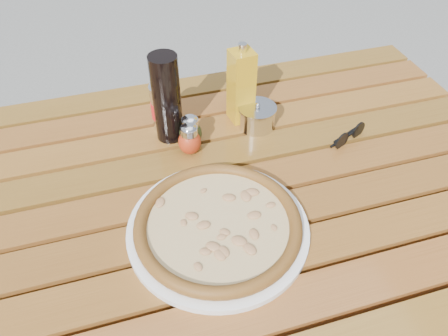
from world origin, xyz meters
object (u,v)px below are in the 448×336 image
object	(u,v)px
pepper_shaker	(189,139)
olive_oil_cruet	(241,86)
plate	(218,229)
oregano_shaker	(190,131)
soda_can	(164,107)
sunglasses	(349,136)
dark_bottle	(167,99)
table	(226,206)
pizza	(218,224)
parmesan_tin	(257,116)

from	to	relation	value
pepper_shaker	olive_oil_cruet	bearing A→B (deg)	30.77
plate	oregano_shaker	bearing A→B (deg)	87.55
soda_can	pepper_shaker	bearing A→B (deg)	-72.67
sunglasses	olive_oil_cruet	bearing A→B (deg)	120.17
dark_bottle	pepper_shaker	bearing A→B (deg)	-65.47
sunglasses	table	bearing A→B (deg)	166.10
plate	dark_bottle	xyz separation A→B (m)	(-0.03, 0.32, 0.10)
pizza	soda_can	world-z (taller)	soda_can
plate	dark_bottle	size ratio (longest dim) A/B	1.64
table	sunglasses	size ratio (longest dim) A/B	13.15
pepper_shaker	parmesan_tin	bearing A→B (deg)	14.34
pizza	oregano_shaker	bearing A→B (deg)	87.55
olive_oil_cruet	pepper_shaker	bearing A→B (deg)	-149.23
pizza	parmesan_tin	world-z (taller)	parmesan_tin
table	plate	size ratio (longest dim) A/B	3.89
table	pizza	world-z (taller)	pizza
soda_can	sunglasses	size ratio (longest dim) A/B	1.13
pepper_shaker	dark_bottle	distance (m)	0.11
table	parmesan_tin	distance (m)	0.24
pepper_shaker	sunglasses	distance (m)	0.39
soda_can	parmesan_tin	world-z (taller)	soda_can
table	dark_bottle	size ratio (longest dim) A/B	6.36
pizza	pepper_shaker	size ratio (longest dim) A/B	4.78
olive_oil_cruet	sunglasses	bearing A→B (deg)	-36.18
pizza	sunglasses	size ratio (longest dim) A/B	3.68
olive_oil_cruet	parmesan_tin	size ratio (longest dim) A/B	2.03
table	plate	xyz separation A→B (m)	(-0.05, -0.12, 0.08)
oregano_shaker	dark_bottle	bearing A→B (deg)	135.06
oregano_shaker	parmesan_tin	world-z (taller)	oregano_shaker
plate	olive_oil_cruet	distance (m)	0.39
parmesan_tin	sunglasses	distance (m)	0.23
pizza	olive_oil_cruet	bearing A→B (deg)	65.17
table	sunglasses	bearing A→B (deg)	9.75
plate	oregano_shaker	world-z (taller)	oregano_shaker
dark_bottle	table	bearing A→B (deg)	-67.04
pepper_shaker	oregano_shaker	xyz separation A→B (m)	(0.01, 0.03, 0.00)
oregano_shaker	sunglasses	distance (m)	0.39
table	parmesan_tin	world-z (taller)	parmesan_tin
olive_oil_cruet	table	bearing A→B (deg)	-115.21
pepper_shaker	oregano_shaker	bearing A→B (deg)	72.34
table	parmesan_tin	bearing A→B (deg)	52.93
plate	pepper_shaker	xyz separation A→B (m)	(0.00, 0.25, 0.03)
table	olive_oil_cruet	world-z (taller)	olive_oil_cruet
oregano_shaker	pepper_shaker	bearing A→B (deg)	-107.66
oregano_shaker	table	bearing A→B (deg)	-74.96
dark_bottle	soda_can	size ratio (longest dim) A/B	1.83
pepper_shaker	sunglasses	bearing A→B (deg)	-10.65
plate	olive_oil_cruet	xyz separation A→B (m)	(0.16, 0.34, 0.09)
oregano_shaker	pizza	bearing A→B (deg)	-92.45
pepper_shaker	parmesan_tin	size ratio (longest dim) A/B	0.79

